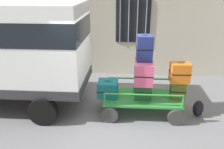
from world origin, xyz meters
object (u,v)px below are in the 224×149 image
Objects in this scene: luggage_cart at (142,100)px; suitcase_midleft_bottom at (142,89)px; suitcase_midleft_top at (145,48)px; suitcase_left_bottom at (108,89)px; suitcase_midleft_middle at (143,71)px; backpack at (198,109)px; suitcase_center_middle at (180,72)px; suitcase_center_bottom at (178,90)px.

suitcase_midleft_bottom is (0.00, 0.02, 0.31)m from luggage_cart.
suitcase_midleft_top is (-0.00, 0.01, 1.08)m from suitcase_midleft_bottom.
suitcase_midleft_middle is at bearing -0.80° from suitcase_left_bottom.
backpack is at bearing -4.92° from suitcase_midleft_top.
suitcase_midleft_bottom is at bearing 2.09° from suitcase_left_bottom.
suitcase_left_bottom is 1.86m from suitcase_center_middle.
suitcase_midleft_middle is 1.72× the size of suitcase_center_bottom.
backpack is at bearing -3.52° from luggage_cart.
suitcase_midleft_top is at bearing 175.08° from backpack.
backpack is at bearing -2.66° from suitcase_midleft_middle.
suitcase_center_middle is 1.11m from backpack.
luggage_cart is 1.20m from suitcase_center_middle.
suitcase_center_middle is at bearing 171.47° from backpack.
luggage_cart is 0.94m from suitcase_left_bottom.
suitcase_center_middle is at bearing 90.00° from suitcase_center_bottom.
luggage_cart is at bearing -90.00° from suitcase_midleft_top.
suitcase_left_bottom is 1.05× the size of suitcase_center_middle.
suitcase_midleft_bottom is at bearing 90.00° from luggage_cart.
suitcase_midleft_bottom is at bearing 177.30° from suitcase_center_bottom.
suitcase_center_bottom is at bearing -3.50° from suitcase_midleft_top.
suitcase_midleft_bottom is 0.90m from suitcase_center_bottom.
backpack is (1.45, -0.12, -1.55)m from suitcase_midleft_top.
suitcase_midleft_bottom is 1.24× the size of backpack.
suitcase_center_bottom is (1.79, -0.01, 0.02)m from suitcase_left_bottom.
suitcase_center_bottom is 1.04× the size of backpack.
suitcase_midleft_top is 1.08m from suitcase_center_middle.
suitcase_midleft_bottom is 1.02m from suitcase_center_middle.
suitcase_center_middle is at bearing -1.87° from suitcase_midleft_bottom.
backpack is (0.55, -0.08, -0.95)m from suitcase_center_middle.
suitcase_midleft_bottom is (0.89, 0.03, 0.01)m from suitcase_left_bottom.
suitcase_left_bottom is 0.89m from suitcase_midleft_bottom.
suitcase_midleft_middle is at bearing -90.00° from luggage_cart.
suitcase_center_bottom is (0.89, -0.04, 0.01)m from suitcase_midleft_bottom.
suitcase_center_middle reaches higher than suitcase_center_bottom.
suitcase_midleft_bottom is 1.08m from suitcase_midleft_top.
suitcase_left_bottom is 1.19× the size of backpack.
suitcase_midleft_middle reaches higher than backpack.
suitcase_midleft_middle reaches higher than suitcase_center_middle.
suitcase_midleft_top is (0.89, 0.05, 1.09)m from suitcase_left_bottom.
suitcase_center_bottom is at bearing -2.70° from suitcase_midleft_bottom.
luggage_cart is at bearing -90.00° from suitcase_midleft_bottom.
suitcase_midleft_top is 1.36× the size of suitcase_center_bottom.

